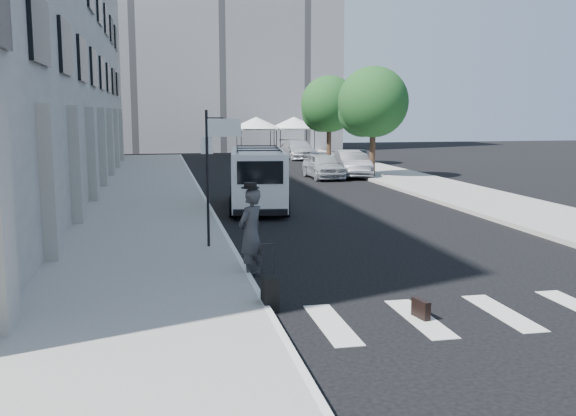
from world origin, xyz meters
name	(u,v)px	position (x,y,z in m)	size (l,w,h in m)	color
ground	(339,277)	(0.00, 0.00, 0.00)	(120.00, 120.00, 0.00)	black
sidewalk_left	(149,191)	(-4.25, 16.00, 0.07)	(4.50, 48.00, 0.15)	gray
sidewalk_right	(396,177)	(9.00, 20.00, 0.07)	(4.00, 56.00, 0.15)	gray
building_far	(216,17)	(2.00, 50.00, 12.50)	(22.00, 12.00, 25.00)	slate
sign_pole	(216,149)	(-2.36, 3.20, 2.65)	(1.03, 0.07, 3.50)	black
tree_near	(370,105)	(7.50, 20.15, 3.97)	(3.80, 3.83, 6.03)	black
tree_far	(327,106)	(7.50, 29.15, 3.97)	(3.80, 3.83, 6.03)	black
tent_left	(256,123)	(4.00, 38.00, 2.71)	(4.00, 4.00, 3.20)	black
tent_right	(294,123)	(7.20, 38.50, 2.71)	(4.00, 4.00, 3.20)	black
businessman	(251,233)	(-1.90, 0.39, 0.99)	(0.72, 0.47, 1.98)	#39393B
briefcase	(421,309)	(0.62, -3.00, 0.17)	(0.12, 0.44, 0.34)	black
suitcase	(270,293)	(-1.90, -2.00, 0.32)	(0.28, 0.44, 1.21)	black
cargo_van	(258,178)	(-0.19, 10.35, 1.14)	(2.59, 6.00, 2.20)	white
parked_car_a	(323,166)	(5.00, 20.52, 0.70)	(1.65, 4.10, 1.40)	#B1B5BA
parked_car_b	(352,164)	(6.80, 21.05, 0.74)	(1.57, 4.50, 1.48)	slate
parked_car_c	(298,149)	(6.80, 35.08, 0.73)	(2.06, 5.06, 1.47)	#B5B8BE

